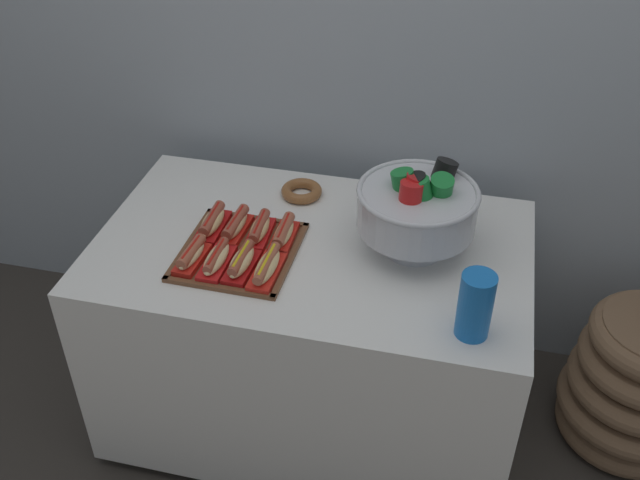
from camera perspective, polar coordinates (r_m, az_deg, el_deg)
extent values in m
plane|color=#38332D|center=(2.70, -0.53, -13.14)|extent=(10.00, 10.00, 0.00)
cube|color=#9EA8B2|center=(2.41, 2.60, 18.11)|extent=(6.00, 0.10, 2.60)
cube|color=white|center=(2.42, -0.59, -7.07)|extent=(1.30, 0.79, 0.71)
cylinder|color=black|center=(2.66, -13.85, -14.98)|extent=(0.05, 0.05, 0.04)
cylinder|color=black|center=(3.00, -9.32, -6.86)|extent=(0.05, 0.05, 0.04)
cylinder|color=black|center=(2.85, 11.68, -10.29)|extent=(0.05, 0.05, 0.04)
cylinder|color=brown|center=(2.67, 23.53, -10.02)|extent=(0.34, 0.34, 0.50)
torus|color=brown|center=(2.81, 22.53, -12.89)|extent=(0.46, 0.46, 0.09)
torus|color=brown|center=(2.74, 23.02, -11.49)|extent=(0.49, 0.49, 0.09)
torus|color=brown|center=(2.67, 23.53, -10.02)|extent=(0.46, 0.46, 0.09)
cube|color=brown|center=(2.16, -6.31, -0.95)|extent=(0.33, 0.36, 0.01)
cube|color=brown|center=(2.03, -7.91, -3.64)|extent=(0.33, 0.02, 0.01)
cube|color=brown|center=(2.29, -4.90, 1.73)|extent=(0.33, 0.02, 0.01)
cube|color=brown|center=(2.21, -10.16, -0.19)|extent=(0.02, 0.36, 0.01)
cube|color=brown|center=(2.12, -2.31, -1.43)|extent=(0.02, 0.36, 0.01)
cube|color=red|center=(2.13, -9.91, -1.52)|extent=(0.07, 0.16, 0.02)
ellipsoid|color=beige|center=(2.12, -9.96, -1.11)|extent=(0.06, 0.14, 0.04)
cylinder|color=#A8563D|center=(2.11, -9.99, -0.88)|extent=(0.04, 0.14, 0.03)
cylinder|color=red|center=(2.10, -10.04, -0.55)|extent=(0.02, 0.11, 0.01)
cube|color=red|center=(2.11, -8.03, -1.83)|extent=(0.07, 0.17, 0.02)
ellipsoid|color=beige|center=(2.09, -8.07, -1.41)|extent=(0.05, 0.16, 0.04)
cylinder|color=#9E4C38|center=(2.09, -8.10, -1.18)|extent=(0.03, 0.15, 0.03)
cylinder|color=red|center=(2.08, -8.13, -0.92)|extent=(0.01, 0.12, 0.01)
cube|color=#B21414|center=(2.08, -6.10, -2.15)|extent=(0.07, 0.16, 0.02)
ellipsoid|color=beige|center=(2.07, -6.14, -1.65)|extent=(0.06, 0.15, 0.04)
cylinder|color=#9E4C38|center=(2.06, -6.17, -1.37)|extent=(0.04, 0.14, 0.03)
cylinder|color=yellow|center=(2.05, -6.19, -1.08)|extent=(0.01, 0.12, 0.01)
cube|color=red|center=(2.06, -4.13, -2.48)|extent=(0.07, 0.18, 0.02)
ellipsoid|color=#E0BC7F|center=(2.05, -4.16, -2.05)|extent=(0.06, 0.17, 0.04)
cylinder|color=#A8563D|center=(2.04, -4.17, -1.81)|extent=(0.03, 0.17, 0.03)
cylinder|color=yellow|center=(2.03, -4.19, -1.53)|extent=(0.01, 0.14, 0.01)
cube|color=#B21414|center=(2.25, -8.34, 0.99)|extent=(0.07, 0.17, 0.02)
ellipsoid|color=#E0BC7F|center=(2.24, -8.38, 1.43)|extent=(0.06, 0.16, 0.04)
cylinder|color=#9E4C38|center=(2.23, -8.41, 1.68)|extent=(0.03, 0.15, 0.03)
cylinder|color=red|center=(2.22, -8.44, 1.99)|extent=(0.01, 0.13, 0.01)
cube|color=red|center=(2.23, -6.54, 0.72)|extent=(0.06, 0.17, 0.02)
ellipsoid|color=beige|center=(2.21, -6.58, 1.17)|extent=(0.05, 0.16, 0.04)
cylinder|color=#9E4C38|center=(2.21, -6.60, 1.42)|extent=(0.04, 0.15, 0.03)
cylinder|color=red|center=(2.20, -6.63, 1.74)|extent=(0.01, 0.13, 0.01)
cube|color=red|center=(2.21, -4.71, 0.44)|extent=(0.07, 0.16, 0.02)
ellipsoid|color=#E0BC7F|center=(2.19, -4.73, 0.87)|extent=(0.06, 0.15, 0.04)
cylinder|color=#9E4C38|center=(2.19, -4.75, 1.11)|extent=(0.04, 0.14, 0.03)
cylinder|color=red|center=(2.18, -4.76, 1.41)|extent=(0.01, 0.12, 0.01)
cube|color=red|center=(2.19, -2.84, 0.16)|extent=(0.06, 0.16, 0.02)
ellipsoid|color=#E0BC7F|center=(2.17, -2.85, 0.57)|extent=(0.05, 0.15, 0.04)
cylinder|color=#A8563D|center=(2.17, -2.86, 0.80)|extent=(0.04, 0.15, 0.03)
cylinder|color=red|center=(2.16, -2.87, 1.13)|extent=(0.01, 0.12, 0.01)
cylinder|color=silver|center=(2.18, 7.28, -0.46)|extent=(0.18, 0.18, 0.02)
cone|color=silver|center=(2.16, 7.36, 0.39)|extent=(0.06, 0.06, 0.06)
cylinder|color=silver|center=(2.11, 7.54, 2.39)|extent=(0.34, 0.34, 0.12)
torus|color=silver|center=(2.07, 7.67, 3.75)|extent=(0.35, 0.35, 0.02)
cylinder|color=#197A33|center=(2.09, 9.33, 3.51)|extent=(0.10, 0.12, 0.14)
cylinder|color=black|center=(2.16, 9.40, 4.61)|extent=(0.11, 0.11, 0.14)
cylinder|color=black|center=(2.08, 7.65, 3.50)|extent=(0.12, 0.10, 0.14)
cylinder|color=#197A33|center=(2.09, 6.63, 3.81)|extent=(0.11, 0.10, 0.14)
cylinder|color=red|center=(2.07, 7.03, 3.41)|extent=(0.12, 0.11, 0.14)
cylinder|color=red|center=(2.05, 7.01, 2.92)|extent=(0.08, 0.09, 0.13)
cylinder|color=#197A33|center=(2.07, 7.90, 3.21)|extent=(0.12, 0.09, 0.14)
cylinder|color=blue|center=(1.90, 11.84, -5.90)|extent=(0.09, 0.09, 0.11)
cylinder|color=blue|center=(1.89, 11.91, -5.46)|extent=(0.09, 0.09, 0.11)
cylinder|color=blue|center=(1.87, 11.99, -5.01)|extent=(0.09, 0.09, 0.11)
cylinder|color=blue|center=(1.86, 12.06, -4.56)|extent=(0.09, 0.09, 0.11)
cylinder|color=blue|center=(1.85, 12.14, -4.11)|extent=(0.09, 0.09, 0.11)
torus|color=brown|center=(2.40, -1.44, 3.82)|extent=(0.13, 0.13, 0.03)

